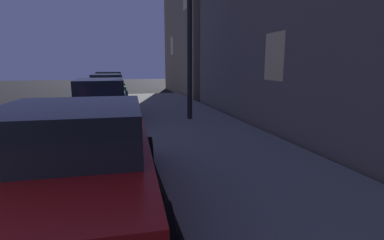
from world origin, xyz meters
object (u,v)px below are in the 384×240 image
object	(u,v)px
car_red	(74,163)
car_green	(106,88)
car_yellow_cab	(109,82)
car_blue	(101,100)

from	to	relation	value
car_red	car_green	bearing A→B (deg)	89.98
car_green	car_red	bearing A→B (deg)	-90.02
car_red	car_yellow_cab	xyz separation A→B (m)	(0.00, 17.82, 0.00)
car_green	car_yellow_cab	xyz separation A→B (m)	(-0.00, 5.70, -0.01)
car_red	car_yellow_cab	world-z (taller)	same
car_blue	car_green	bearing A→B (deg)	89.97
car_red	car_green	size ratio (longest dim) A/B	0.91
car_blue	car_yellow_cab	distance (m)	11.19
car_green	car_yellow_cab	distance (m)	5.70
car_red	car_green	distance (m)	12.11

